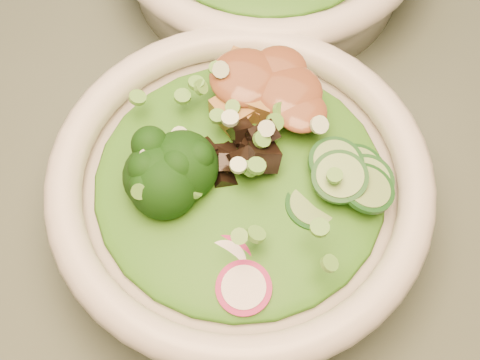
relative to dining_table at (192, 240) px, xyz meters
The scene contains 10 objects.
dining_table is the anchor object (origin of this frame).
salad_bowl 0.16m from the dining_table, ahead, with size 0.28×0.28×0.08m.
lettuce_bed 0.19m from the dining_table, ahead, with size 0.21×0.21×0.03m, color #216A16.
broccoli_florets 0.20m from the dining_table, 107.07° to the right, with size 0.08×0.07×0.05m, color black, non-canonical shape.
radish_slices 0.21m from the dining_table, 38.13° to the right, with size 0.12×0.04×0.02m, color #940B43, non-canonical shape.
cucumber_slices 0.23m from the dining_table, 11.01° to the left, with size 0.07×0.07×0.04m, color #7CAD60, non-canonical shape.
mushroom_heap 0.20m from the dining_table, 15.37° to the left, with size 0.07×0.07×0.04m, color black, non-canonical shape.
tofu_cubes 0.20m from the dining_table, 62.53° to the left, with size 0.09×0.06×0.04m, color #A26F36, non-canonical shape.
peanut_sauce 0.22m from the dining_table, 62.53° to the left, with size 0.07×0.06×0.02m, color brown.
scallion_garnish 0.21m from the dining_table, ahead, with size 0.20×0.20×0.03m, color #5AA239, non-canonical shape.
Camera 1 is at (0.18, -0.19, 1.24)m, focal length 50.00 mm.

